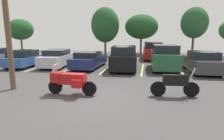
{
  "coord_description": "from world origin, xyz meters",
  "views": [
    {
      "loc": [
        2.46,
        -7.53,
        2.76
      ],
      "look_at": [
        0.62,
        2.1,
        0.88
      ],
      "focal_mm": 30.07,
      "sensor_mm": 36.0,
      "label": 1
    }
  ],
  "objects_px": {
    "car_far_white": "(127,53)",
    "utility_pole": "(6,10)",
    "motorcycle_touring": "(70,80)",
    "car_black": "(124,58)",
    "car_blue": "(26,58)",
    "car_charcoal": "(201,62)",
    "motorcycle_second": "(175,84)",
    "car_navy": "(89,60)",
    "car_silver": "(58,58)",
    "car_green": "(164,57)",
    "car_far_red": "(152,51)"
  },
  "relations": [
    {
      "from": "car_far_white",
      "to": "utility_pole",
      "type": "height_order",
      "value": "utility_pole"
    },
    {
      "from": "motorcycle_touring",
      "to": "car_black",
      "type": "bearing_deg",
      "value": 76.44
    },
    {
      "from": "car_blue",
      "to": "car_charcoal",
      "type": "bearing_deg",
      "value": 1.0
    },
    {
      "from": "motorcycle_touring",
      "to": "utility_pole",
      "type": "height_order",
      "value": "utility_pole"
    },
    {
      "from": "motorcycle_second",
      "to": "car_black",
      "type": "relative_size",
      "value": 0.44
    },
    {
      "from": "motorcycle_second",
      "to": "car_navy",
      "type": "bearing_deg",
      "value": 133.43
    },
    {
      "from": "car_blue",
      "to": "utility_pole",
      "type": "height_order",
      "value": "utility_pole"
    },
    {
      "from": "motorcycle_touring",
      "to": "car_blue",
      "type": "relative_size",
      "value": 0.53
    },
    {
      "from": "car_black",
      "to": "utility_pole",
      "type": "relative_size",
      "value": 0.65
    },
    {
      "from": "motorcycle_second",
      "to": "car_silver",
      "type": "xyz_separation_m",
      "value": [
        -8.85,
        6.44,
        0.15
      ]
    },
    {
      "from": "car_silver",
      "to": "car_green",
      "type": "distance_m",
      "value": 8.91
    },
    {
      "from": "motorcycle_second",
      "to": "car_far_red",
      "type": "distance_m",
      "value": 12.77
    },
    {
      "from": "motorcycle_second",
      "to": "car_black",
      "type": "height_order",
      "value": "car_black"
    },
    {
      "from": "car_silver",
      "to": "car_green",
      "type": "height_order",
      "value": "car_green"
    },
    {
      "from": "car_black",
      "to": "car_far_white",
      "type": "height_order",
      "value": "car_black"
    },
    {
      "from": "car_black",
      "to": "car_green",
      "type": "height_order",
      "value": "car_green"
    },
    {
      "from": "car_black",
      "to": "utility_pole",
      "type": "xyz_separation_m",
      "value": [
        -4.85,
        -6.53,
        2.96
      ]
    },
    {
      "from": "car_silver",
      "to": "car_green",
      "type": "relative_size",
      "value": 1.07
    },
    {
      "from": "car_navy",
      "to": "car_far_red",
      "type": "bearing_deg",
      "value": 50.55
    },
    {
      "from": "car_blue",
      "to": "car_charcoal",
      "type": "distance_m",
      "value": 14.23
    },
    {
      "from": "motorcycle_touring",
      "to": "car_far_red",
      "type": "relative_size",
      "value": 0.49
    },
    {
      "from": "car_charcoal",
      "to": "car_navy",
      "type": "bearing_deg",
      "value": 178.87
    },
    {
      "from": "car_green",
      "to": "car_far_white",
      "type": "height_order",
      "value": "car_green"
    },
    {
      "from": "car_green",
      "to": "car_charcoal",
      "type": "bearing_deg",
      "value": -10.34
    },
    {
      "from": "car_black",
      "to": "car_navy",
      "type": "bearing_deg",
      "value": 177.5
    },
    {
      "from": "car_blue",
      "to": "car_charcoal",
      "type": "height_order",
      "value": "car_charcoal"
    },
    {
      "from": "car_charcoal",
      "to": "car_far_red",
      "type": "relative_size",
      "value": 0.97
    },
    {
      "from": "motorcycle_touring",
      "to": "car_blue",
      "type": "height_order",
      "value": "car_blue"
    },
    {
      "from": "car_green",
      "to": "utility_pole",
      "type": "bearing_deg",
      "value": -138.89
    },
    {
      "from": "motorcycle_second",
      "to": "car_far_red",
      "type": "bearing_deg",
      "value": 93.31
    },
    {
      "from": "car_blue",
      "to": "car_black",
      "type": "xyz_separation_m",
      "value": [
        8.5,
        0.29,
        0.2
      ]
    },
    {
      "from": "car_blue",
      "to": "car_silver",
      "type": "bearing_deg",
      "value": 10.79
    },
    {
      "from": "car_blue",
      "to": "car_navy",
      "type": "distance_m",
      "value": 5.59
    },
    {
      "from": "car_black",
      "to": "motorcycle_second",
      "type": "bearing_deg",
      "value": -63.69
    },
    {
      "from": "utility_pole",
      "to": "car_far_white",
      "type": "bearing_deg",
      "value": 71.67
    },
    {
      "from": "car_far_red",
      "to": "car_black",
      "type": "bearing_deg",
      "value": -109.69
    },
    {
      "from": "car_charcoal",
      "to": "utility_pole",
      "type": "bearing_deg",
      "value": -148.49
    },
    {
      "from": "motorcycle_touring",
      "to": "car_silver",
      "type": "height_order",
      "value": "car_silver"
    },
    {
      "from": "car_silver",
      "to": "car_far_white",
      "type": "height_order",
      "value": "car_silver"
    },
    {
      "from": "motorcycle_second",
      "to": "car_charcoal",
      "type": "bearing_deg",
      "value": 66.74
    },
    {
      "from": "car_black",
      "to": "car_charcoal",
      "type": "xyz_separation_m",
      "value": [
        5.72,
        -0.04,
        -0.16
      ]
    },
    {
      "from": "car_black",
      "to": "car_far_white",
      "type": "distance_m",
      "value": 6.53
    },
    {
      "from": "car_silver",
      "to": "car_blue",
      "type": "bearing_deg",
      "value": -169.21
    },
    {
      "from": "motorcycle_second",
      "to": "utility_pole",
      "type": "distance_m",
      "value": 8.59
    },
    {
      "from": "car_green",
      "to": "car_far_white",
      "type": "xyz_separation_m",
      "value": [
        -3.66,
        6.07,
        -0.27
      ]
    },
    {
      "from": "car_navy",
      "to": "car_green",
      "type": "distance_m",
      "value": 6.07
    },
    {
      "from": "motorcycle_second",
      "to": "car_black",
      "type": "distance_m",
      "value": 6.94
    },
    {
      "from": "car_green",
      "to": "utility_pole",
      "type": "height_order",
      "value": "utility_pole"
    },
    {
      "from": "car_blue",
      "to": "car_black",
      "type": "height_order",
      "value": "car_black"
    },
    {
      "from": "car_black",
      "to": "car_charcoal",
      "type": "relative_size",
      "value": 1.04
    }
  ]
}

